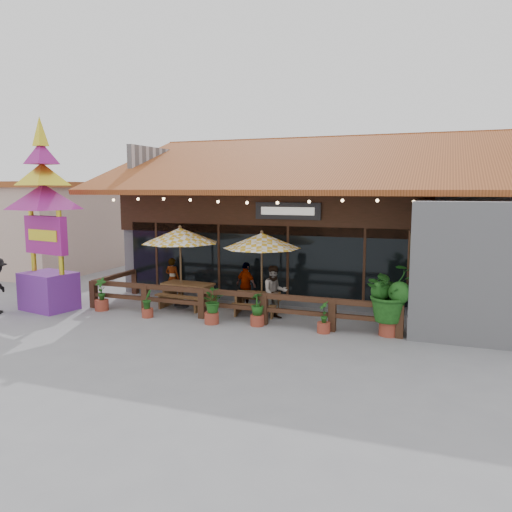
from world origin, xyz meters
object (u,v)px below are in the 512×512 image
at_px(umbrella_right, 262,241).
at_px(tropical_plant, 390,294).
at_px(picnic_table_right, 257,300).
at_px(thai_sign_tower, 44,202).
at_px(umbrella_left, 180,236).
at_px(picnic_table_left, 188,291).

height_order(umbrella_right, tropical_plant, umbrella_right).
xyz_separation_m(picnic_table_right, thai_sign_tower, (-6.57, -1.82, 3.04)).
height_order(umbrella_left, picnic_table_left, umbrella_left).
bearing_deg(umbrella_left, thai_sign_tower, -154.41).
height_order(umbrella_right, thai_sign_tower, thai_sign_tower).
distance_m(umbrella_left, picnic_table_right, 3.33).
height_order(picnic_table_right, thai_sign_tower, thai_sign_tower).
bearing_deg(tropical_plant, umbrella_right, 163.41).
distance_m(picnic_table_left, thai_sign_tower, 5.39).
height_order(thai_sign_tower, tropical_plant, thai_sign_tower).
xyz_separation_m(picnic_table_left, tropical_plant, (6.62, -1.05, 0.60)).
distance_m(umbrella_left, picnic_table_left, 1.85).
bearing_deg(umbrella_left, tropical_plant, -8.18).
bearing_deg(umbrella_right, umbrella_left, -175.27).
distance_m(umbrella_right, picnic_table_left, 3.09).
bearing_deg(umbrella_left, umbrella_right, 4.73).
bearing_deg(thai_sign_tower, tropical_plant, 4.60).
distance_m(thai_sign_tower, tropical_plant, 11.00).
relative_size(umbrella_left, picnic_table_left, 1.53).
bearing_deg(thai_sign_tower, picnic_table_left, 25.03).
xyz_separation_m(picnic_table_right, tropical_plant, (4.14, -0.96, 0.69)).
bearing_deg(tropical_plant, thai_sign_tower, -175.40).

